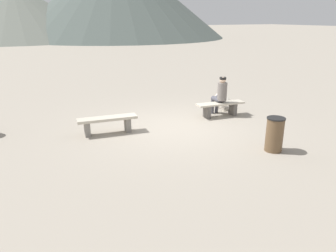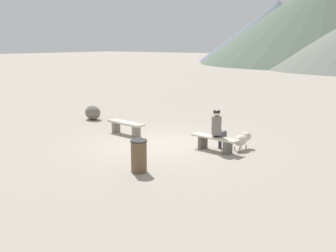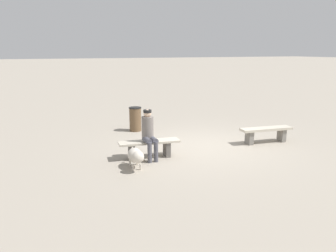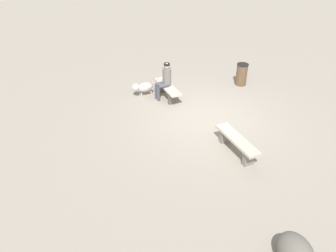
% 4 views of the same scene
% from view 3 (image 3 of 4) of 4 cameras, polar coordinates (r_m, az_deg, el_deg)
% --- Properties ---
extents(ground, '(210.00, 210.00, 0.06)m').
position_cam_3_polar(ground, '(9.75, 6.45, -3.67)').
color(ground, '#9E9384').
extents(bench_left, '(1.66, 0.57, 0.47)m').
position_cam_3_polar(bench_left, '(10.39, 16.63, -1.01)').
color(bench_left, gray).
rests_on(bench_left, ground).
extents(bench_right, '(1.63, 0.58, 0.45)m').
position_cam_3_polar(bench_right, '(8.61, -3.24, -3.50)').
color(bench_right, '#605B56').
rests_on(bench_right, ground).
extents(seated_person, '(0.33, 0.60, 1.29)m').
position_cam_3_polar(seated_person, '(8.41, -3.36, -0.94)').
color(seated_person, slate).
rests_on(seated_person, ground).
extents(dog, '(0.40, 0.89, 0.52)m').
position_cam_3_polar(dog, '(7.82, -5.62, -5.16)').
color(dog, beige).
rests_on(dog, ground).
extents(trash_bin, '(0.43, 0.43, 0.83)m').
position_cam_3_polar(trash_bin, '(11.47, -5.69, 1.21)').
color(trash_bin, brown).
rests_on(trash_bin, ground).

